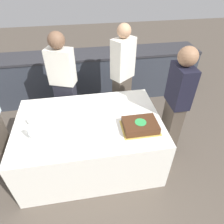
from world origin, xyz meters
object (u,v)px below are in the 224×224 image
object	(u,v)px
wine_glass	(30,131)
cake	(140,125)
person_cutting_cake	(122,77)
person_seated_right	(176,105)
person_standing_back	(64,83)
plate_stack	(36,119)

from	to	relation	value
wine_glass	cake	bearing A→B (deg)	-1.01
person_cutting_cake	person_seated_right	xyz separation A→B (m)	(0.52, -0.80, -0.01)
cake	person_seated_right	bearing A→B (deg)	23.59
wine_glass	person_standing_back	distance (m)	1.06
cake	person_standing_back	size ratio (longest dim) A/B	0.27
plate_stack	wine_glass	xyz separation A→B (m)	(-0.00, -0.30, 0.09)
plate_stack	person_cutting_cake	size ratio (longest dim) A/B	0.13
cake	person_seated_right	xyz separation A→B (m)	(0.52, 0.23, 0.06)
person_cutting_cake	person_standing_back	distance (m)	0.89
cake	plate_stack	world-z (taller)	cake
person_seated_right	person_standing_back	world-z (taller)	person_seated_right
cake	person_cutting_cake	size ratio (longest dim) A/B	0.26
wine_glass	person_standing_back	world-z (taller)	person_standing_back
person_seated_right	person_standing_back	xyz separation A→B (m)	(-1.41, 0.80, -0.01)
plate_stack	person_standing_back	distance (m)	0.78
plate_stack	person_seated_right	world-z (taller)	person_seated_right
cake	person_seated_right	size ratio (longest dim) A/B	0.27
person_cutting_cake	cake	bearing A→B (deg)	53.76
person_standing_back	person_cutting_cake	bearing A→B (deg)	-159.49
person_seated_right	person_cutting_cake	bearing A→B (deg)	-146.91
plate_stack	person_cutting_cake	xyz separation A→B (m)	(1.21, 0.70, 0.08)
person_seated_right	cake	bearing A→B (deg)	-66.41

